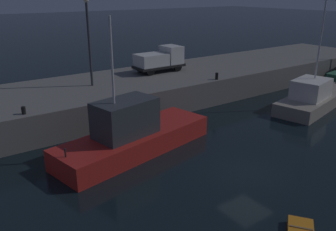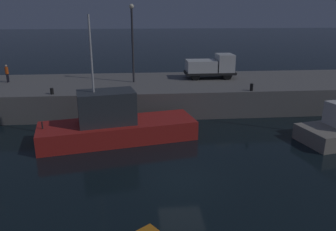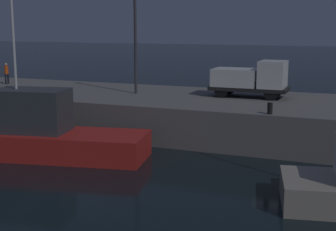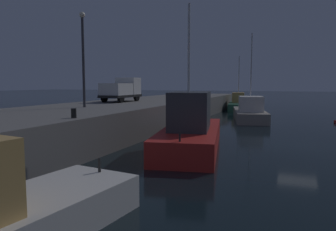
% 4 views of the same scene
% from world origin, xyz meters
% --- Properties ---
extents(ground_plane, '(320.00, 320.00, 0.00)m').
position_xyz_m(ground_plane, '(0.00, 0.00, 0.00)').
color(ground_plane, black).
extents(pier_quay, '(67.62, 9.89, 2.35)m').
position_xyz_m(pier_quay, '(0.00, 15.39, 1.17)').
color(pier_quay, slate).
rests_on(pier_quay, ground).
extents(fishing_boat_white, '(11.45, 5.48, 8.72)m').
position_xyz_m(fishing_boat_white, '(-3.97, 6.39, 1.21)').
color(fishing_boat_white, red).
rests_on(fishing_boat_white, ground).
extents(lamp_post_east, '(0.44, 0.44, 7.17)m').
position_xyz_m(lamp_post_east, '(-2.67, 15.41, 6.59)').
color(lamp_post_east, '#38383D').
rests_on(lamp_post_east, pier_quay).
extents(utility_truck, '(5.04, 2.20, 2.42)m').
position_xyz_m(utility_truck, '(5.15, 16.63, 3.57)').
color(utility_truck, black).
rests_on(utility_truck, pier_quay).
extents(dockworker, '(0.32, 0.45, 1.68)m').
position_xyz_m(dockworker, '(-14.74, 16.47, 3.30)').
color(dockworker, black).
rests_on(dockworker, pier_quay).
extents(bollard_central, '(0.28, 0.28, 0.62)m').
position_xyz_m(bollard_central, '(7.45, 10.88, 2.66)').
color(bollard_central, black).
rests_on(bollard_central, pier_quay).
extents(bollard_east, '(0.28, 0.28, 0.51)m').
position_xyz_m(bollard_east, '(-9.36, 11.18, 2.60)').
color(bollard_east, black).
rests_on(bollard_east, pier_quay).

